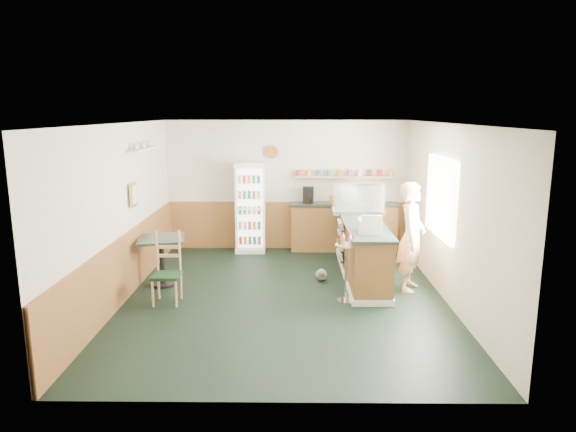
{
  "coord_description": "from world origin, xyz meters",
  "views": [
    {
      "loc": [
        0.15,
        -7.68,
        2.87
      ],
      "look_at": [
        0.06,
        0.6,
        1.18
      ],
      "focal_mm": 32.0,
      "sensor_mm": 36.0,
      "label": 1
    }
  ],
  "objects_px": {
    "display_case": "(358,199)",
    "cafe_table": "(162,252)",
    "condiment_stand": "(346,259)",
    "cafe_chair": "(167,265)",
    "shopkeeper": "(411,237)",
    "drinks_fridge": "(250,207)",
    "cash_register": "(370,226)"
  },
  "relations": [
    {
      "from": "condiment_stand",
      "to": "shopkeeper",
      "type": "bearing_deg",
      "value": 26.46
    },
    {
      "from": "cash_register",
      "to": "cafe_table",
      "type": "distance_m",
      "value": 3.46
    },
    {
      "from": "cash_register",
      "to": "shopkeeper",
      "type": "relative_size",
      "value": 0.21
    },
    {
      "from": "cash_register",
      "to": "shopkeeper",
      "type": "height_order",
      "value": "shopkeeper"
    },
    {
      "from": "display_case",
      "to": "cafe_table",
      "type": "height_order",
      "value": "display_case"
    },
    {
      "from": "drinks_fridge",
      "to": "shopkeeper",
      "type": "distance_m",
      "value": 3.66
    },
    {
      "from": "drinks_fridge",
      "to": "shopkeeper",
      "type": "bearing_deg",
      "value": -40.26
    },
    {
      "from": "shopkeeper",
      "to": "cafe_table",
      "type": "height_order",
      "value": "shopkeeper"
    },
    {
      "from": "drinks_fridge",
      "to": "cash_register",
      "type": "height_order",
      "value": "drinks_fridge"
    },
    {
      "from": "condiment_stand",
      "to": "cafe_chair",
      "type": "height_order",
      "value": "cafe_chair"
    },
    {
      "from": "cafe_table",
      "to": "shopkeeper",
      "type": "bearing_deg",
      "value": -2.44
    },
    {
      "from": "shopkeeper",
      "to": "cafe_chair",
      "type": "distance_m",
      "value": 3.88
    },
    {
      "from": "cash_register",
      "to": "condiment_stand",
      "type": "relative_size",
      "value": 0.36
    },
    {
      "from": "cash_register",
      "to": "cafe_table",
      "type": "xyz_separation_m",
      "value": [
        -3.4,
        0.37,
        -0.54
      ]
    },
    {
      "from": "display_case",
      "to": "shopkeeper",
      "type": "bearing_deg",
      "value": -62.96
    },
    {
      "from": "cafe_table",
      "to": "condiment_stand",
      "type": "bearing_deg",
      "value": -13.58
    },
    {
      "from": "cafe_table",
      "to": "cafe_chair",
      "type": "relative_size",
      "value": 0.81
    },
    {
      "from": "drinks_fridge",
      "to": "cash_register",
      "type": "relative_size",
      "value": 4.88
    },
    {
      "from": "shopkeeper",
      "to": "condiment_stand",
      "type": "distance_m",
      "value": 1.25
    },
    {
      "from": "cash_register",
      "to": "cafe_chair",
      "type": "xyz_separation_m",
      "value": [
        -3.13,
        -0.37,
        -0.54
      ]
    },
    {
      "from": "condiment_stand",
      "to": "cafe_chair",
      "type": "relative_size",
      "value": 0.96
    },
    {
      "from": "display_case",
      "to": "condiment_stand",
      "type": "height_order",
      "value": "display_case"
    },
    {
      "from": "cash_register",
      "to": "condiment_stand",
      "type": "xyz_separation_m",
      "value": [
        -0.4,
        -0.36,
        -0.43
      ]
    },
    {
      "from": "shopkeeper",
      "to": "cafe_chair",
      "type": "relative_size",
      "value": 1.62
    },
    {
      "from": "cafe_chair",
      "to": "cafe_table",
      "type": "bearing_deg",
      "value": 110.18
    },
    {
      "from": "condiment_stand",
      "to": "display_case",
      "type": "bearing_deg",
      "value": 78.14
    },
    {
      "from": "cash_register",
      "to": "condiment_stand",
      "type": "bearing_deg",
      "value": -134.08
    },
    {
      "from": "cash_register",
      "to": "cafe_table",
      "type": "height_order",
      "value": "cash_register"
    },
    {
      "from": "drinks_fridge",
      "to": "condiment_stand",
      "type": "xyz_separation_m",
      "value": [
        1.69,
        -2.92,
        -0.24
      ]
    },
    {
      "from": "drinks_fridge",
      "to": "shopkeeper",
      "type": "relative_size",
      "value": 1.04
    },
    {
      "from": "condiment_stand",
      "to": "cafe_chair",
      "type": "bearing_deg",
      "value": -179.66
    },
    {
      "from": "drinks_fridge",
      "to": "cafe_chair",
      "type": "relative_size",
      "value": 1.69
    }
  ]
}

